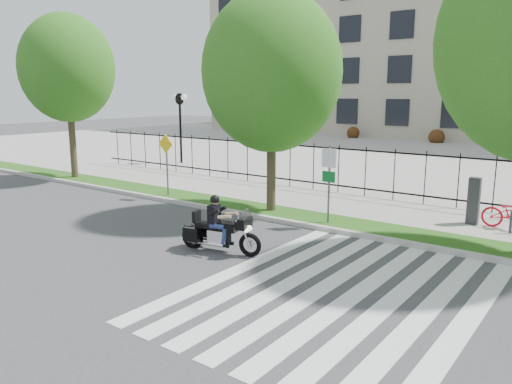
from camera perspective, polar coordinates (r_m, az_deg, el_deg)
The scene contains 13 objects.
ground at distance 13.98m, azimuth -8.49°, elevation -6.63°, with size 120.00×120.00×0.00m, color #37383A.
curb at distance 16.97m, azimuth 1.35°, elevation -3.02°, with size 60.00×0.20×0.15m, color #AAA8A0.
grass_verge at distance 17.65m, azimuth 2.94°, elevation -2.47°, with size 60.00×1.50×0.15m, color #205214.
sidewalk at distance 19.73m, azimuth 6.98°, elevation -1.07°, with size 60.00×3.50×0.15m, color gray.
plaza at distance 35.86m, azimuth 21.08°, elevation 3.78°, with size 80.00×34.00×0.10m, color gray.
crosswalk_stripes at distance 11.27m, azimuth 9.49°, elevation -11.11°, with size 5.70×8.00×0.01m, color silver, non-canonical shape.
iron_fence at distance 21.05m, azimuth 9.42°, elevation 2.62°, with size 30.00×0.06×2.00m, color black, non-canonical shape.
lamp_post_left at distance 30.30m, azimuth -8.68°, elevation 9.16°, with size 1.06×0.70×4.25m.
street_tree_0 at distance 26.13m, azimuth -20.75°, elevation 13.07°, with size 4.47×4.47×7.84m.
street_tree_1 at distance 17.42m, azimuth 1.82°, elevation 13.58°, with size 4.78×4.78×7.58m.
sign_pole_regulatory at distance 15.98m, azimuth 8.34°, elevation 2.06°, with size 0.50×0.09×2.50m.
sign_pole_warning at distance 20.51m, azimuth -10.20°, elevation 4.03°, with size 0.78×0.09×2.49m.
motorcycle_rider at distance 13.57m, azimuth -4.18°, elevation -4.30°, with size 2.44×0.95×1.90m.
Camera 1 is at (9.49, -9.33, 4.27)m, focal length 35.00 mm.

